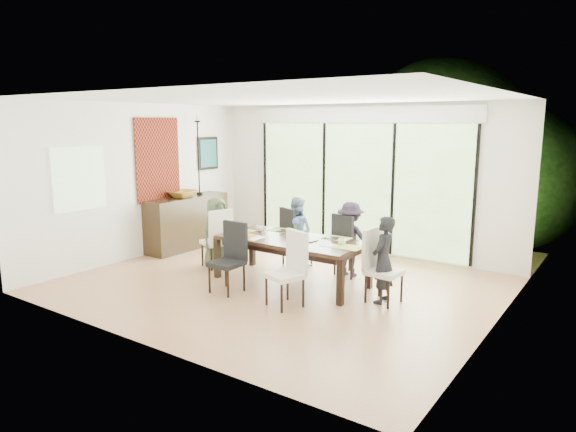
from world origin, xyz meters
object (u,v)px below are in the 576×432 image
Objects in this scene: chair_left_end at (216,238)px; cup_a at (260,228)px; chair_far_right at (351,244)px; person_far_right at (350,239)px; sideboard at (187,222)px; vase at (296,235)px; laptop at (242,232)px; table_top at (291,240)px; cup_b at (296,238)px; person_left_end at (217,233)px; chair_right_end at (384,266)px; chair_near_right at (285,269)px; chair_near_left at (226,258)px; person_far_left at (297,231)px; person_right_end at (383,260)px; cup_c at (342,241)px; chair_far_left at (297,236)px; bowl at (182,194)px.

chair_left_end reaches higher than cup_a.
chair_left_end is 2.22m from chair_far_right.
person_far_right reaches higher than sideboard.
vase is 0.36× the size of laptop.
laptop is at bearing -173.29° from table_top.
sideboard is at bearing 165.61° from cup_b.
table_top is 1.51m from chair_left_end.
laptop is 3.30× the size of cup_b.
person_left_end reaches higher than cup_a.
sideboard reaches higher than vase.
sideboard is (-3.40, -0.18, -0.00)m from chair_far_right.
chair_right_end is (1.50, -0.00, -0.15)m from table_top.
chair_near_right is 0.85× the size of person_left_end.
laptop is at bearing 114.57° from chair_near_left.
cup_a is at bearing 158.76° from chair_near_right.
person_far_left reaches higher than chair_near_left.
chair_left_end is 0.85× the size of person_right_end.
person_left_end is 10.40× the size of cup_c.
chair_right_end is 1.00× the size of chair_far_left.
chair_far_left is 1.00m from chair_far_right.
chair_far_right reaches higher than table_top.
bowl is (-3.40, -0.28, 0.55)m from chair_far_right.
chair_near_right is at bearing -23.27° from bowl.
chair_far_right is at bearing 29.25° from cup_a.
person_far_right is 10.75× the size of vase.
bowl is at bearing -91.41° from chair_left_end.
vase is (-1.43, 0.05, 0.15)m from person_right_end.
chair_left_end is 0.69m from laptop.
bowl is (-2.15, 0.42, 0.33)m from cup_a.
person_far_left reaches higher than table_top.
chair_near_left reaches higher than cup_c.
person_far_right reaches higher than chair_far_left.
cup_b is (-0.40, -0.93, 0.14)m from person_far_right.
vase is 0.76m from cup_a.
chair_near_right is 1.70m from person_far_right.
sideboard is (-1.35, 0.67, -0.00)m from chair_left_end.
chair_right_end reaches higher than vase.
person_far_right is 10.40× the size of cup_a.
chair_right_end is 4.40m from sideboard.
chair_far_right is 1.70m from laptop.
person_far_right is at bearing 108.90° from cup_c.
chair_right_end is at bearing -0.00° from table_top.
chair_far_left is at bearing 6.69° from bowl.
chair_far_left is 0.97m from vase.
chair_far_right reaches higher than cup_c.
chair_near_left is (-0.05, -1.72, 0.00)m from chair_far_left.
sideboard is (-2.40, -0.18, -0.00)m from chair_far_left.
person_far_left is 0.66× the size of sideboard.
sideboard is at bearing 87.73° from chair_right_end.
sideboard is at bearing 90.00° from bowl.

